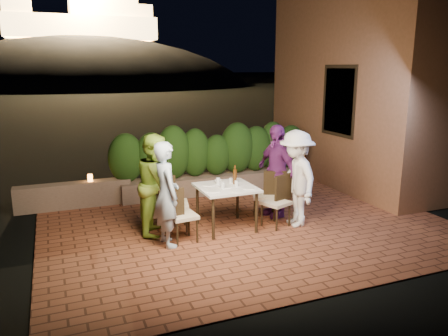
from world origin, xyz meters
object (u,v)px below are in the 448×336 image
diner_purple (276,171)px  beer_bottle (235,175)px  chair_right_front (276,201)px  diner_white (296,179)px  diner_blue (166,194)px  chair_left_back (175,203)px  parapet_lamp (90,178)px  dining_table (226,207)px  chair_left_front (183,215)px  chair_right_back (264,195)px  diner_green (156,184)px  bowl (219,181)px

diner_purple → beer_bottle: bearing=-86.9°
chair_right_front → diner_white: diner_white is taller
diner_blue → chair_left_back: bearing=-31.1°
beer_bottle → parapet_lamp: size_ratio=2.39×
dining_table → chair_left_back: chair_left_back is taller
chair_left_front → chair_right_back: chair_right_back is taller
chair_right_front → diner_blue: diner_blue is taller
chair_right_back → dining_table: bearing=38.4°
dining_table → diner_blue: (-1.12, -0.32, 0.45)m
chair_right_front → diner_blue: (-1.97, -0.10, 0.38)m
dining_table → diner_green: (-1.14, 0.26, 0.47)m
bowl → chair_right_back: 0.93m
chair_left_back → diner_blue: diner_blue is taller
beer_bottle → chair_right_back: size_ratio=0.37×
dining_table → diner_purple: size_ratio=0.55×
dining_table → chair_right_back: bearing=14.9°
beer_bottle → diner_green: size_ratio=0.20×
chair_left_front → chair_right_front: (1.69, 0.05, 0.01)m
parapet_lamp → beer_bottle: bearing=-43.2°
chair_left_back → chair_left_front: bearing=-79.7°
bowl → diner_white: 1.34m
diner_blue → diner_purple: (2.23, 0.61, 0.04)m
diner_white → diner_purple: (-0.08, 0.57, 0.02)m
chair_right_back → chair_right_front: bearing=113.5°
chair_left_back → parapet_lamp: 2.27m
dining_table → chair_right_back: size_ratio=1.05×
parapet_lamp → chair_left_back: bearing=-57.9°
diner_blue → diner_white: bearing=-94.3°
beer_bottle → diner_blue: (-1.32, -0.41, -0.09)m
diner_blue → diner_green: size_ratio=0.98×
chair_right_front → dining_table: bearing=-35.7°
dining_table → diner_purple: diner_purple is taller
diner_green → bowl: bearing=-65.2°
chair_left_front → parapet_lamp: size_ratio=6.34×
chair_left_back → diner_purple: diner_purple is taller
chair_right_front → diner_purple: diner_purple is taller
diner_blue → diner_white: 2.31m
beer_bottle → chair_left_back: size_ratio=0.35×
chair_right_back → diner_green: size_ratio=0.53×
dining_table → diner_purple: 1.25m
diner_blue → diner_white: size_ratio=0.98×
dining_table → bowl: (-0.02, 0.29, 0.39)m
beer_bottle → diner_blue: size_ratio=0.20×
beer_bottle → diner_green: (-1.34, 0.17, -0.08)m
beer_bottle → chair_right_back: beer_bottle is taller
dining_table → bowl: bearing=94.4°
diner_blue → parapet_lamp: (-0.92, 2.51, -0.25)m
dining_table → chair_left_back: bearing=162.1°
chair_left_back → diner_green: size_ratio=0.57×
dining_table → diner_green: size_ratio=0.56×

